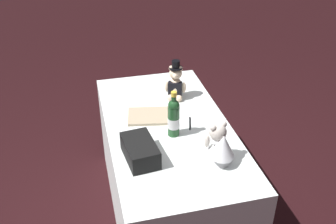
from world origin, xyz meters
TOP-DOWN VIEW (x-y plane):
  - ground_plane at (0.00, 0.00)m, footprint 12.00×12.00m
  - reception_table at (0.00, 0.00)m, footprint 1.45×0.76m
  - teddy_bear_groom at (0.33, -0.13)m, footprint 0.14×0.14m
  - teddy_bear_bride at (-0.39, -0.18)m, footprint 0.23×0.19m
  - champagne_bottle at (-0.10, -0.01)m, footprint 0.07×0.07m
  - signing_pen at (-0.02, -0.14)m, footprint 0.14×0.05m
  - gift_case_black at (-0.28, 0.23)m, footprint 0.28×0.19m
  - guestbook at (0.12, 0.09)m, footprint 0.25×0.31m

SIDE VIEW (x-z plane):
  - ground_plane at x=0.00m, z-range 0.00..0.00m
  - reception_table at x=0.00m, z-range 0.00..0.75m
  - signing_pen at x=-0.02m, z-range 0.75..0.76m
  - guestbook at x=0.12m, z-range 0.75..0.77m
  - gift_case_black at x=-0.28m, z-range 0.75..0.86m
  - teddy_bear_bride at x=-0.39m, z-range 0.74..0.97m
  - teddy_bear_groom at x=0.33m, z-range 0.72..1.00m
  - champagne_bottle at x=-0.10m, z-range 0.73..1.02m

